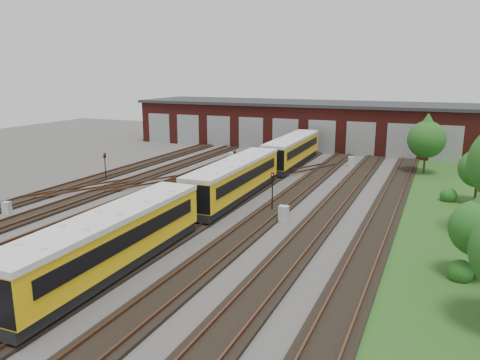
% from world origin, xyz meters
% --- Properties ---
extents(ground, '(120.00, 120.00, 0.00)m').
position_xyz_m(ground, '(0.00, 0.00, 0.00)').
color(ground, '#464441').
rests_on(ground, ground).
extents(track_network, '(30.40, 70.00, 0.33)m').
position_xyz_m(track_network, '(-0.17, 0.59, 0.11)').
color(track_network, black).
rests_on(track_network, ground).
extents(maintenance_shed, '(51.00, 12.50, 6.35)m').
position_xyz_m(maintenance_shed, '(-0.01, 39.97, 3.20)').
color(maintenance_shed, '#581A16').
rests_on(maintenance_shed, ground).
extents(grass_verge, '(8.00, 55.00, 0.05)m').
position_xyz_m(grass_verge, '(19.00, 10.00, 0.03)').
color(grass_verge, '#214818').
rests_on(grass_verge, ground).
extents(metro_train, '(2.99, 46.74, 3.03)m').
position_xyz_m(metro_train, '(2.00, 8.41, 1.88)').
color(metro_train, black).
rests_on(metro_train, ground).
extents(signal_mast_0, '(0.24, 0.23, 2.73)m').
position_xyz_m(signal_mast_0, '(-12.91, 10.24, 1.76)').
color(signal_mast_0, black).
rests_on(signal_mast_0, ground).
extents(signal_mast_1, '(0.26, 0.24, 3.11)m').
position_xyz_m(signal_mast_1, '(0.55, 21.01, 1.97)').
color(signal_mast_1, black).
rests_on(signal_mast_1, ground).
extents(signal_mast_2, '(0.26, 0.25, 3.07)m').
position_xyz_m(signal_mast_2, '(-1.29, 15.68, 1.95)').
color(signal_mast_2, black).
rests_on(signal_mast_2, ground).
extents(signal_mast_3, '(0.26, 0.24, 3.07)m').
position_xyz_m(signal_mast_3, '(5.90, 6.69, 1.95)').
color(signal_mast_3, black).
rests_on(signal_mast_3, ground).
extents(relay_cabinet_0, '(0.65, 0.57, 0.95)m').
position_xyz_m(relay_cabinet_0, '(-12.31, -1.95, 0.48)').
color(relay_cabinet_0, '#B8BBBE').
rests_on(relay_cabinet_0, ground).
extents(relay_cabinet_1, '(0.69, 0.59, 1.09)m').
position_xyz_m(relay_cabinet_1, '(-5.42, 24.14, 0.55)').
color(relay_cabinet_1, '#B8BBBE').
rests_on(relay_cabinet_1, ground).
extents(relay_cabinet_2, '(0.57, 0.48, 0.90)m').
position_xyz_m(relay_cabinet_2, '(-2.69, -0.66, 0.45)').
color(relay_cabinet_2, '#B8BBBE').
rests_on(relay_cabinet_2, ground).
extents(relay_cabinet_3, '(0.80, 0.73, 1.11)m').
position_xyz_m(relay_cabinet_3, '(8.18, 27.11, 0.56)').
color(relay_cabinet_3, '#B8BBBE').
rests_on(relay_cabinet_3, ground).
extents(relay_cabinet_4, '(0.70, 0.59, 1.14)m').
position_xyz_m(relay_cabinet_4, '(7.48, 4.72, 0.57)').
color(relay_cabinet_4, '#B8BBBE').
rests_on(relay_cabinet_4, ground).
extents(tree_0, '(3.87, 3.87, 6.41)m').
position_xyz_m(tree_0, '(16.00, 26.03, 4.12)').
color(tree_0, '#382719').
rests_on(tree_0, ground).
extents(tree_1, '(3.09, 3.09, 5.12)m').
position_xyz_m(tree_1, '(20.38, 15.43, 3.29)').
color(tree_1, '#382719').
rests_on(tree_1, ground).
extents(tree_3, '(2.90, 2.90, 4.81)m').
position_xyz_m(tree_3, '(19.57, -0.51, 3.09)').
color(tree_3, '#382719').
rests_on(tree_3, ground).
extents(bush_0, '(1.28, 1.28, 1.28)m').
position_xyz_m(bush_0, '(18.94, -1.01, 0.64)').
color(bush_0, '#214E16').
rests_on(bush_0, ground).
extents(bush_1, '(1.36, 1.36, 1.36)m').
position_xyz_m(bush_1, '(18.38, 15.27, 0.68)').
color(bush_1, '#214E16').
rests_on(bush_1, ground).
extents(bush_2, '(1.46, 1.46, 1.46)m').
position_xyz_m(bush_2, '(21.54, 34.33, 0.73)').
color(bush_2, '#214E16').
rests_on(bush_2, ground).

